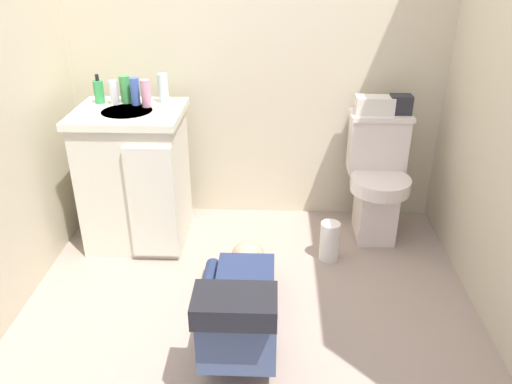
{
  "coord_description": "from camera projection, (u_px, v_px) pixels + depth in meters",
  "views": [
    {
      "loc": [
        0.11,
        -2.0,
        1.67
      ],
      "look_at": [
        0.02,
        0.44,
        0.45
      ],
      "focal_mm": 35.73,
      "sensor_mm": 36.0,
      "label": 1
    }
  ],
  "objects": [
    {
      "name": "toiletry_bag",
      "position": [
        401.0,
        104.0,
        2.95
      ],
      "size": [
        0.12,
        0.09,
        0.11
      ],
      "primitive_type": "cube",
      "color": "#26262D",
      "rests_on": "toilet"
    },
    {
      "name": "person_plumber",
      "position": [
        241.0,
        306.0,
        2.31
      ],
      "size": [
        0.39,
        1.06,
        0.52
      ],
      "color": "navy",
      "rests_on": "ground_plane"
    },
    {
      "name": "bottle_blue",
      "position": [
        135.0,
        91.0,
        2.86
      ],
      "size": [
        0.05,
        0.05,
        0.15
      ],
      "primitive_type": "cylinder",
      "color": "#3E61B5",
      "rests_on": "vanity_cabinet"
    },
    {
      "name": "bottle_green",
      "position": [
        125.0,
        89.0,
        2.9
      ],
      "size": [
        0.06,
        0.06,
        0.16
      ],
      "primitive_type": "cylinder",
      "color": "green",
      "rests_on": "vanity_cabinet"
    },
    {
      "name": "bottle_pink",
      "position": [
        146.0,
        93.0,
        2.83
      ],
      "size": [
        0.05,
        0.05,
        0.15
      ],
      "primitive_type": "cylinder",
      "color": "pink",
      "rests_on": "vanity_cabinet"
    },
    {
      "name": "faucet",
      "position": [
        133.0,
        94.0,
        2.91
      ],
      "size": [
        0.02,
        0.02,
        0.1
      ],
      "primitive_type": "cylinder",
      "color": "silver",
      "rests_on": "vanity_cabinet"
    },
    {
      "name": "toilet",
      "position": [
        377.0,
        179.0,
        3.07
      ],
      "size": [
        0.36,
        0.46,
        0.75
      ],
      "color": "silver",
      "rests_on": "ground_plane"
    },
    {
      "name": "soap_dispenser",
      "position": [
        99.0,
        92.0,
        2.89
      ],
      "size": [
        0.06,
        0.06,
        0.17
      ],
      "color": "green",
      "rests_on": "vanity_cabinet"
    },
    {
      "name": "bottle_white",
      "position": [
        114.0,
        93.0,
        2.87
      ],
      "size": [
        0.05,
        0.05,
        0.13
      ],
      "primitive_type": "cylinder",
      "color": "white",
      "rests_on": "vanity_cabinet"
    },
    {
      "name": "tissue_box",
      "position": [
        375.0,
        105.0,
        2.96
      ],
      "size": [
        0.22,
        0.11,
        0.1
      ],
      "primitive_type": "cube",
      "color": "silver",
      "rests_on": "toilet"
    },
    {
      "name": "wall_back",
      "position": [
        257.0,
        27.0,
        2.98
      ],
      "size": [
        2.44,
        0.08,
        2.4
      ],
      "primitive_type": "cube",
      "color": "beige",
      "rests_on": "ground_plane"
    },
    {
      "name": "bottle_clear",
      "position": [
        163.0,
        88.0,
        2.9
      ],
      "size": [
        0.06,
        0.06,
        0.17
      ],
      "primitive_type": "cylinder",
      "color": "silver",
      "rests_on": "vanity_cabinet"
    },
    {
      "name": "vanity_cabinet",
      "position": [
        136.0,
        176.0,
        2.98
      ],
      "size": [
        0.6,
        0.53,
        0.82
      ],
      "color": "beige",
      "rests_on": "ground_plane"
    },
    {
      "name": "paper_towel_roll",
      "position": [
        329.0,
        241.0,
        2.91
      ],
      "size": [
        0.11,
        0.11,
        0.24
      ],
      "primitive_type": "cylinder",
      "color": "white",
      "rests_on": "ground_plane"
    },
    {
      "name": "ground_plane",
      "position": [
        249.0,
        315.0,
        2.55
      ],
      "size": [
        2.78,
        3.12,
        0.04
      ],
      "primitive_type": "cube",
      "color": "gray"
    }
  ]
}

